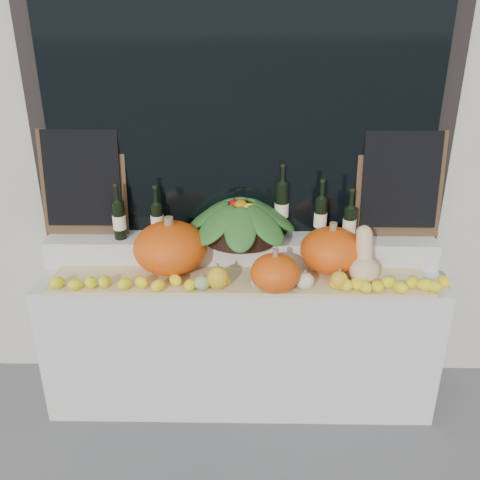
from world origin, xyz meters
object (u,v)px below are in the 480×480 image
wine_bottle_tall (282,207)px  pumpkin_left (170,248)px  pumpkin_right (331,250)px  butternut_squash (364,261)px  produce_bowl (241,219)px

wine_bottle_tall → pumpkin_left: bearing=-158.6°
pumpkin_right → butternut_squash: size_ratio=1.18×
pumpkin_right → wine_bottle_tall: wine_bottle_tall is taller
pumpkin_left → wine_bottle_tall: size_ratio=0.98×
butternut_squash → produce_bowl: produce_bowl is taller
pumpkin_left → wine_bottle_tall: (0.64, 0.25, 0.15)m
wine_bottle_tall → produce_bowl: bearing=-160.5°
pumpkin_left → pumpkin_right: 0.91m
produce_bowl → pumpkin_right: bearing=-16.2°
pumpkin_left → pumpkin_right: pumpkin_left is taller
pumpkin_left → butternut_squash: bearing=-5.5°
pumpkin_left → produce_bowl: 0.44m
butternut_squash → pumpkin_left: bearing=174.5°
butternut_squash → wine_bottle_tall: wine_bottle_tall is taller
pumpkin_right → produce_bowl: (-0.51, 0.15, 0.13)m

